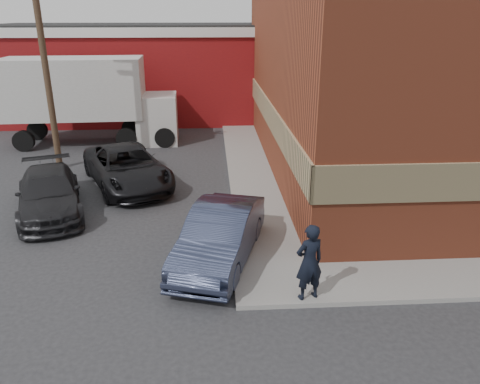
# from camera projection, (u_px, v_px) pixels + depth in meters

# --- Properties ---
(ground) EXTENTS (90.00, 90.00, 0.00)m
(ground) POSITION_uv_depth(u_px,v_px,m) (252.00, 269.00, 12.16)
(ground) COLOR #28282B
(ground) RESTS_ON ground
(brick_building) EXTENTS (14.25, 18.25, 9.36)m
(brick_building) POSITION_uv_depth(u_px,v_px,m) (438.00, 53.00, 19.36)
(brick_building) COLOR brown
(brick_building) RESTS_ON ground
(sidewalk_west) EXTENTS (1.80, 18.00, 0.12)m
(sidewalk_west) POSITION_uv_depth(u_px,v_px,m) (248.00, 163.00, 20.56)
(sidewalk_west) COLOR gray
(sidewalk_west) RESTS_ON ground
(warehouse) EXTENTS (16.30, 8.30, 5.60)m
(warehouse) POSITION_uv_depth(u_px,v_px,m) (130.00, 71.00, 29.43)
(warehouse) COLOR maroon
(warehouse) RESTS_ON ground
(utility_pole) EXTENTS (2.00, 0.26, 9.00)m
(utility_pole) POSITION_uv_depth(u_px,v_px,m) (43.00, 53.00, 18.40)
(utility_pole) COLOR #4C3726
(utility_pole) RESTS_ON ground
(man) EXTENTS (0.77, 0.62, 1.83)m
(man) POSITION_uv_depth(u_px,v_px,m) (309.00, 262.00, 10.41)
(man) COLOR black
(man) RESTS_ON sidewalk_south
(sedan) EXTENTS (2.80, 4.78, 1.49)m
(sedan) POSITION_uv_depth(u_px,v_px,m) (220.00, 236.00, 12.31)
(sedan) COLOR #2F354E
(sedan) RESTS_ON ground
(suv_a) EXTENTS (4.42, 5.91, 1.49)m
(suv_a) POSITION_uv_depth(u_px,v_px,m) (127.00, 167.00, 17.77)
(suv_a) COLOR black
(suv_a) RESTS_ON ground
(suv_b) EXTENTS (3.31, 5.13, 1.38)m
(suv_b) POSITION_uv_depth(u_px,v_px,m) (49.00, 193.00, 15.35)
(suv_b) COLOR black
(suv_b) RESTS_ON ground
(box_truck) EXTENTS (8.66, 2.94, 4.23)m
(box_truck) POSITION_uv_depth(u_px,v_px,m) (93.00, 95.00, 23.00)
(box_truck) COLOR silver
(box_truck) RESTS_ON ground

